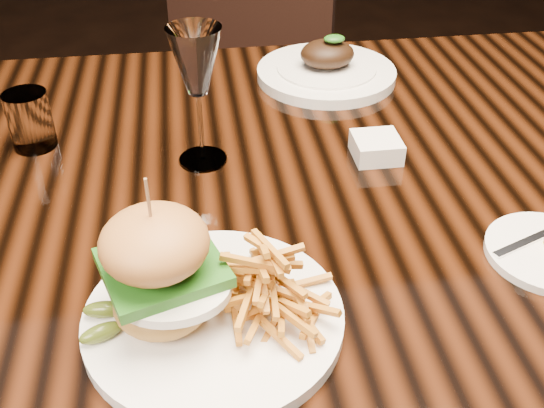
{
  "coord_description": "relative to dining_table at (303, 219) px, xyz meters",
  "views": [
    {
      "loc": [
        -0.14,
        -0.7,
        1.22
      ],
      "look_at": [
        -0.06,
        -0.14,
        0.81
      ],
      "focal_mm": 42.0,
      "sensor_mm": 36.0,
      "label": 1
    }
  ],
  "objects": [
    {
      "name": "ramekin",
      "position": [
        0.11,
        0.03,
        0.09
      ],
      "size": [
        0.07,
        0.07,
        0.03
      ],
      "primitive_type": "cube",
      "rotation": [
        0.0,
        0.0,
        0.11
      ],
      "color": "white",
      "rests_on": "dining_table"
    },
    {
      "name": "far_dish",
      "position": [
        0.09,
        0.29,
        0.09
      ],
      "size": [
        0.24,
        0.24,
        0.08
      ],
      "rotation": [
        0.0,
        0.0,
        -0.34
      ],
      "color": "white",
      "rests_on": "dining_table"
    },
    {
      "name": "wine_glass",
      "position": [
        -0.13,
        0.05,
        0.22
      ],
      "size": [
        0.07,
        0.07,
        0.19
      ],
      "color": "white",
      "rests_on": "dining_table"
    },
    {
      "name": "burger_plate",
      "position": [
        -0.14,
        -0.26,
        0.13
      ],
      "size": [
        0.26,
        0.26,
        0.18
      ],
      "rotation": [
        0.0,
        0.0,
        0.11
      ],
      "color": "white",
      "rests_on": "dining_table"
    },
    {
      "name": "dining_table",
      "position": [
        0.0,
        0.0,
        0.0
      ],
      "size": [
        1.6,
        0.9,
        0.75
      ],
      "color": "black",
      "rests_on": "ground"
    },
    {
      "name": "chair_far",
      "position": [
        -0.01,
        0.88,
        -0.13
      ],
      "size": [
        0.6,
        0.6,
        0.95
      ],
      "rotation": [
        0.0,
        0.0,
        -0.38
      ],
      "color": "black",
      "rests_on": "ground"
    },
    {
      "name": "water_tumbler",
      "position": [
        -0.37,
        0.13,
        0.12
      ],
      "size": [
        0.06,
        0.06,
        0.08
      ],
      "primitive_type": "cylinder",
      "color": "white",
      "rests_on": "dining_table"
    }
  ]
}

